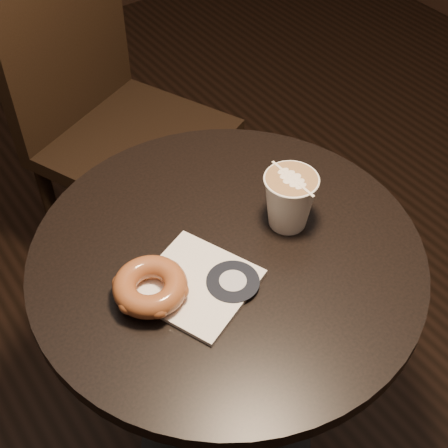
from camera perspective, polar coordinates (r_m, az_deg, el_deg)
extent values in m
plane|color=black|center=(1.73, 0.18, -19.09)|extent=(4.50, 4.50, 0.00)
cylinder|color=black|center=(1.11, 0.27, -3.03)|extent=(0.70, 0.70, 0.03)
cylinder|color=black|center=(1.41, 0.22, -12.78)|extent=(0.07, 0.07, 0.70)
cylinder|color=black|center=(1.72, 0.18, -18.95)|extent=(0.44, 0.44, 0.02)
cube|color=black|center=(1.74, -8.12, 7.37)|extent=(0.58, 0.58, 0.04)
cube|color=black|center=(1.69, -14.92, 17.88)|extent=(0.42, 0.21, 0.59)
cylinder|color=black|center=(1.73, -6.04, -4.42)|extent=(0.04, 0.04, 0.49)
cylinder|color=black|center=(1.93, 0.38, 2.90)|extent=(0.04, 0.04, 0.49)
cylinder|color=black|center=(1.91, -15.18, 0.20)|extent=(0.04, 0.04, 0.49)
cylinder|color=black|center=(2.10, -8.45, 6.49)|extent=(0.04, 0.04, 0.49)
cube|color=white|center=(1.05, -2.54, -5.54)|extent=(0.23, 0.23, 0.01)
torus|color=brown|center=(1.02, -6.76, -5.69)|extent=(0.12, 0.12, 0.04)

